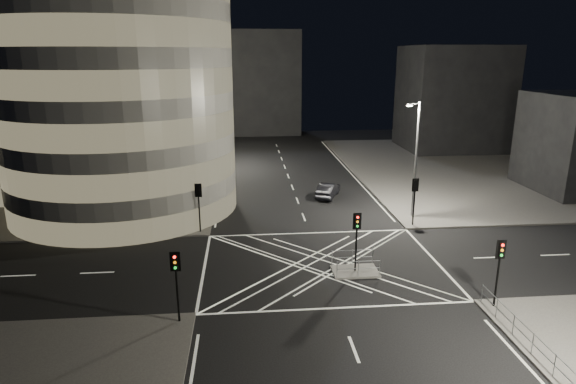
{
  "coord_description": "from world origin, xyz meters",
  "views": [
    {
      "loc": [
        -5.09,
        -30.1,
        13.88
      ],
      "look_at": [
        -1.61,
        7.76,
        3.0
      ],
      "focal_mm": 30.0,
      "sensor_mm": 36.0,
      "label": 1
    }
  ],
  "objects": [
    {
      "name": "sidewalk_far_right",
      "position": [
        29.0,
        27.0,
        0.07
      ],
      "size": [
        42.0,
        42.0,
        0.15
      ],
      "primitive_type": "cube",
      "color": "#4D4B48",
      "rests_on": "ground"
    },
    {
      "name": "traffic_signal_fl",
      "position": [
        -8.8,
        6.8,
        2.91
      ],
      "size": [
        0.55,
        0.22,
        4.0
      ],
      "color": "black",
      "rests_on": "sidewalk_far_left"
    },
    {
      "name": "office_tower_curved",
      "position": [
        -20.74,
        18.74,
        12.65
      ],
      "size": [
        30.0,
        29.0,
        27.2
      ],
      "color": "gray",
      "rests_on": "sidewalk_far_left"
    },
    {
      "name": "street_lamp_left_far",
      "position": [
        -9.44,
        30.0,
        5.54
      ],
      "size": [
        1.25,
        0.25,
        10.0
      ],
      "color": "slate",
      "rests_on": "sidewalk_far_left"
    },
    {
      "name": "sedan",
      "position": [
        3.21,
        16.03,
        0.74
      ],
      "size": [
        3.22,
        4.73,
        1.48
      ],
      "primitive_type": "imported",
      "rotation": [
        0.0,
        0.0,
        2.73
      ],
      "color": "black",
      "rests_on": "ground"
    },
    {
      "name": "tree_a",
      "position": [
        -10.5,
        9.0,
        4.5
      ],
      "size": [
        4.44,
        4.44,
        6.91
      ],
      "color": "black",
      "rests_on": "sidewalk_far_left"
    },
    {
      "name": "street_lamp_left_near",
      "position": [
        -9.44,
        12.0,
        5.54
      ],
      "size": [
        1.25,
        0.25,
        10.0
      ],
      "color": "slate",
      "rests_on": "sidewalk_far_left"
    },
    {
      "name": "railing_island_north",
      "position": [
        2.0,
        -0.6,
        0.7
      ],
      "size": [
        2.8,
        0.06,
        1.1
      ],
      "primitive_type": "cube",
      "color": "slate",
      "rests_on": "central_island"
    },
    {
      "name": "tree_c",
      "position": [
        -10.5,
        21.0,
        5.17
      ],
      "size": [
        4.46,
        4.46,
        7.6
      ],
      "color": "black",
      "rests_on": "sidewalk_far_left"
    },
    {
      "name": "traffic_signal_island",
      "position": [
        2.0,
        -1.5,
        2.91
      ],
      "size": [
        0.55,
        0.22,
        4.0
      ],
      "color": "black",
      "rests_on": "central_island"
    },
    {
      "name": "sidewalk_far_left",
      "position": [
        -29.0,
        27.0,
        0.07
      ],
      "size": [
        42.0,
        42.0,
        0.15
      ],
      "primitive_type": "cube",
      "color": "#4D4B48",
      "rests_on": "ground"
    },
    {
      "name": "office_block_rear",
      "position": [
        -22.0,
        42.0,
        11.15
      ],
      "size": [
        24.0,
        16.0,
        22.0
      ],
      "primitive_type": "cube",
      "color": "gray",
      "rests_on": "sidewalk_far_left"
    },
    {
      "name": "railing_island_south",
      "position": [
        2.0,
        -2.4,
        0.7
      ],
      "size": [
        2.8,
        0.06,
        1.1
      ],
      "primitive_type": "cube",
      "color": "slate",
      "rests_on": "central_island"
    },
    {
      "name": "building_right_far",
      "position": [
        26.0,
        40.0,
        7.65
      ],
      "size": [
        14.0,
        12.0,
        15.0
      ],
      "primitive_type": "cube",
      "color": "black",
      "rests_on": "sidewalk_far_right"
    },
    {
      "name": "street_lamp_right_far",
      "position": [
        9.44,
        9.0,
        5.54
      ],
      "size": [
        1.25,
        0.25,
        10.0
      ],
      "color": "slate",
      "rests_on": "sidewalk_far_right"
    },
    {
      "name": "tree_e",
      "position": [
        -10.5,
        33.0,
        4.88
      ],
      "size": [
        4.54,
        4.54,
        7.35
      ],
      "color": "black",
      "rests_on": "sidewalk_far_left"
    },
    {
      "name": "central_island",
      "position": [
        2.0,
        -1.5,
        0.07
      ],
      "size": [
        3.0,
        2.0,
        0.15
      ],
      "primitive_type": "cube",
      "color": "slate",
      "rests_on": "ground"
    },
    {
      "name": "railing_near_right",
      "position": [
        8.3,
        -12.15,
        0.7
      ],
      "size": [
        0.06,
        11.7,
        1.1
      ],
      "primitive_type": "cube",
      "color": "slate",
      "rests_on": "sidewalk_near_right"
    },
    {
      "name": "traffic_signal_fr",
      "position": [
        8.8,
        6.8,
        2.91
      ],
      "size": [
        0.55,
        0.22,
        4.0
      ],
      "color": "black",
      "rests_on": "sidewalk_far_right"
    },
    {
      "name": "ground",
      "position": [
        0.0,
        0.0,
        0.0
      ],
      "size": [
        120.0,
        120.0,
        0.0
      ],
      "primitive_type": "plane",
      "color": "black",
      "rests_on": "ground"
    },
    {
      "name": "building_far_end",
      "position": [
        -4.0,
        58.0,
        9.0
      ],
      "size": [
        18.0,
        8.0,
        18.0
      ],
      "primitive_type": "cube",
      "color": "black",
      "rests_on": "ground"
    },
    {
      "name": "tree_b",
      "position": [
        -10.5,
        15.0,
        5.51
      ],
      "size": [
        4.96,
        4.96,
        8.22
      ],
      "color": "black",
      "rests_on": "sidewalk_far_left"
    },
    {
      "name": "traffic_signal_nr",
      "position": [
        8.8,
        -6.8,
        2.91
      ],
      "size": [
        0.55,
        0.22,
        4.0
      ],
      "color": "black",
      "rests_on": "sidewalk_near_right"
    },
    {
      "name": "traffic_signal_nl",
      "position": [
        -8.8,
        -6.8,
        2.91
      ],
      "size": [
        0.55,
        0.22,
        4.0
      ],
      "color": "black",
      "rests_on": "sidewalk_near_left"
    },
    {
      "name": "tree_d",
      "position": [
        -10.5,
        27.0,
        5.22
      ],
      "size": [
        5.44,
        5.44,
        8.21
      ],
      "color": "black",
      "rests_on": "sidewalk_far_left"
    }
  ]
}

